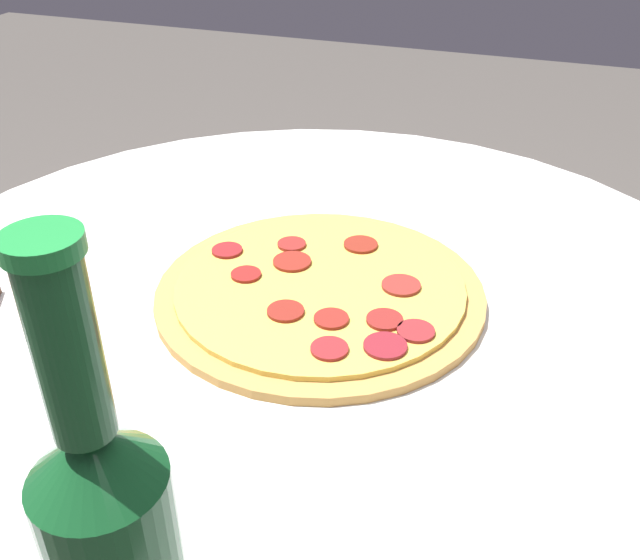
# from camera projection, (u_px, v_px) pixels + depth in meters

# --- Properties ---
(table) EXTENTS (0.97, 0.97, 0.77)m
(table) POSITION_uv_depth(u_px,v_px,m) (312.00, 420.00, 0.86)
(table) COLOR silver
(table) RESTS_ON ground_plane
(pizza) EXTENTS (0.34, 0.34, 0.02)m
(pizza) POSITION_uv_depth(u_px,v_px,m) (320.00, 290.00, 0.75)
(pizza) COLOR #C68E47
(pizza) RESTS_ON table
(beer_bottle) EXTENTS (0.07, 0.07, 0.29)m
(beer_bottle) POSITION_uv_depth(u_px,v_px,m) (115.00, 551.00, 0.36)
(beer_bottle) COLOR #144C23
(beer_bottle) RESTS_ON table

